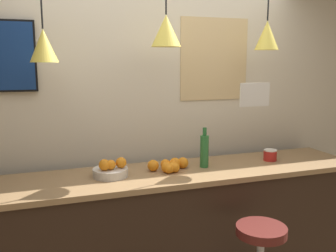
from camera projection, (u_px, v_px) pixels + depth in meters
The scene contains 11 objects.
back_wall at pixel (152, 109), 3.15m from camera, with size 8.00×0.06×2.90m.
service_counter at pixel (168, 235), 2.91m from camera, with size 3.11×0.63×1.03m.
fruit_bowl at pixel (111, 170), 2.69m from camera, with size 0.26×0.26×0.14m.
orange_pile at pixel (171, 166), 2.85m from camera, with size 0.33×0.19×0.09m.
juice_bottle at pixel (204, 150), 2.92m from camera, with size 0.07×0.07×0.32m.
spread_jar at pixel (270, 155), 3.13m from camera, with size 0.11×0.11×0.09m.
pendant_lamp_left at pixel (44, 45), 2.43m from camera, with size 0.18×0.18×0.96m.
pendant_lamp_middle at pixel (166, 30), 2.69m from camera, with size 0.22×0.22×0.85m.
pendant_lamp_right at pixel (267, 35), 2.96m from camera, with size 0.19×0.19×0.86m.
hanging_menu_board at pixel (255, 95), 2.69m from camera, with size 0.24×0.01×0.17m.
wall_poster at pixel (214, 59), 3.22m from camera, with size 0.63×0.01×0.70m.
Camera 1 is at (-0.89, -1.85, 1.85)m, focal length 40.00 mm.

